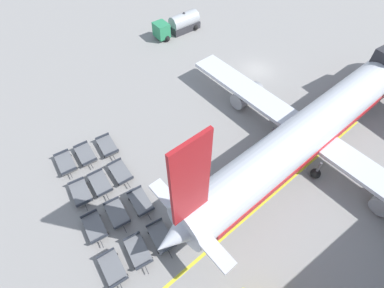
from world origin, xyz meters
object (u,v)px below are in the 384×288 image
object	(u,v)px
baggage_dolly_row_near_col_c	(95,227)
baggage_dolly_row_mid_b_col_b	(121,172)
baggage_dolly_row_mid_a_col_a	(86,154)
baggage_dolly_row_near_col_b	(81,193)
baggage_dolly_row_mid_a_col_c	(117,214)
baggage_dolly_row_mid_a_col_d	(138,251)
baggage_dolly_row_near_col_d	(113,269)
baggage_dolly_row_mid_b_col_d	(161,237)
baggage_dolly_row_near_col_a	(66,163)
baggage_dolly_row_mid_b_col_a	(107,146)
airplane	(317,124)
fuel_tanker_primary	(179,24)
baggage_dolly_row_mid_a_col_b	(101,184)
baggage_dolly_row_mid_b_col_c	(141,202)

from	to	relation	value
baggage_dolly_row_near_col_c	baggage_dolly_row_mid_b_col_b	size ratio (longest dim) A/B	1.01
baggage_dolly_row_mid_a_col_a	baggage_dolly_row_near_col_b	bearing A→B (deg)	-28.80
baggage_dolly_row_mid_a_col_c	baggage_dolly_row_mid_a_col_d	bearing A→B (deg)	-1.82
baggage_dolly_row_near_col_d	baggage_dolly_row_mid_b_col_d	world-z (taller)	same
baggage_dolly_row_near_col_a	baggage_dolly_row_mid_b_col_a	distance (m)	4.63
airplane	baggage_dolly_row_near_col_a	xyz separation A→B (m)	(-13.03, -23.28, -2.79)
fuel_tanker_primary	baggage_dolly_row_near_col_c	distance (m)	34.48
baggage_dolly_row_mid_b_col_d	fuel_tanker_primary	bearing A→B (deg)	143.03
baggage_dolly_row_near_col_a	baggage_dolly_row_mid_a_col_a	world-z (taller)	same
baggage_dolly_row_near_col_b	fuel_tanker_primary	bearing A→B (deg)	127.83
baggage_dolly_row_near_col_c	baggage_dolly_row_mid_a_col_c	size ratio (longest dim) A/B	1.00
baggage_dolly_row_near_col_a	baggage_dolly_row_mid_a_col_c	xyz separation A→B (m)	(8.40, 1.79, 0.00)
baggage_dolly_row_near_col_b	baggage_dolly_row_mid_a_col_b	size ratio (longest dim) A/B	1.01
baggage_dolly_row_near_col_c	baggage_dolly_row_mid_a_col_a	size ratio (longest dim) A/B	1.01
baggage_dolly_row_mid_a_col_a	baggage_dolly_row_mid_b_col_c	size ratio (longest dim) A/B	1.00
baggage_dolly_row_near_col_d	baggage_dolly_row_mid_a_col_c	distance (m)	4.96
baggage_dolly_row_near_col_a	baggage_dolly_row_mid_a_col_a	bearing A→B (deg)	86.35
baggage_dolly_row_near_col_b	baggage_dolly_row_near_col_d	size ratio (longest dim) A/B	1.01
baggage_dolly_row_mid_a_col_d	baggage_dolly_row_mid_b_col_d	bearing A→B (deg)	88.22
baggage_dolly_row_mid_a_col_c	baggage_dolly_row_mid_b_col_b	xyz separation A→B (m)	(-3.96, 2.39, 0.00)
fuel_tanker_primary	baggage_dolly_row_near_col_a	xyz separation A→B (m)	(15.02, -24.79, -0.78)
airplane	baggage_dolly_row_mid_b_col_b	distance (m)	21.13
baggage_dolly_row_near_col_c	baggage_dolly_row_mid_a_col_a	world-z (taller)	same
baggage_dolly_row_mid_b_col_c	airplane	bearing A→B (deg)	76.99
baggage_dolly_row_mid_b_col_b	baggage_dolly_row_mid_b_col_c	world-z (taller)	same
baggage_dolly_row_mid_b_col_b	baggage_dolly_row_mid_b_col_d	world-z (taller)	same
baggage_dolly_row_near_col_d	baggage_dolly_row_mid_a_col_c	world-z (taller)	same
baggage_dolly_row_near_col_a	baggage_dolly_row_mid_b_col_d	bearing A→B (deg)	17.18
baggage_dolly_row_mid_a_col_d	baggage_dolly_row_mid_b_col_b	bearing A→B (deg)	162.86
baggage_dolly_row_near_col_b	baggage_dolly_row_mid_a_col_d	size ratio (longest dim) A/B	1.00
fuel_tanker_primary	baggage_dolly_row_mid_b_col_c	bearing A→B (deg)	-41.10
baggage_dolly_row_mid_a_col_a	baggage_dolly_row_mid_b_col_a	bearing A→B (deg)	82.79
baggage_dolly_row_mid_a_col_c	baggage_dolly_row_mid_a_col_d	world-z (taller)	same
airplane	baggage_dolly_row_near_col_a	size ratio (longest dim) A/B	11.53
baggage_dolly_row_mid_a_col_a	baggage_dolly_row_mid_a_col_d	size ratio (longest dim) A/B	0.99
baggage_dolly_row_mid_a_col_a	baggage_dolly_row_near_col_c	bearing A→B (deg)	-17.85
airplane	baggage_dolly_row_mid_a_col_a	xyz separation A→B (m)	(-12.89, -21.09, -2.79)
baggage_dolly_row_mid_b_col_d	baggage_dolly_row_near_col_d	bearing A→B (deg)	-90.54
baggage_dolly_row_near_col_c	baggage_dolly_row_mid_a_col_b	size ratio (longest dim) A/B	1.00
fuel_tanker_primary	baggage_dolly_row_near_col_d	world-z (taller)	fuel_tanker_primary
baggage_dolly_row_near_col_c	baggage_dolly_row_mid_a_col_b	xyz separation A→B (m)	(-3.95, 2.40, 0.00)
baggage_dolly_row_near_col_a	baggage_dolly_row_mid_a_col_d	world-z (taller)	same
baggage_dolly_row_mid_a_col_c	baggage_dolly_row_mid_a_col_d	distance (m)	4.23
baggage_dolly_row_mid_a_col_b	baggage_dolly_row_mid_b_col_d	bearing A→B (deg)	13.72
baggage_dolly_row_mid_a_col_b	baggage_dolly_row_mid_b_col_d	distance (m)	8.47
fuel_tanker_primary	baggage_dolly_row_near_col_c	size ratio (longest dim) A/B	2.15
baggage_dolly_row_near_col_d	baggage_dolly_row_mid_b_col_b	distance (m)	9.58
baggage_dolly_row_near_col_c	baggage_dolly_row_mid_a_col_d	bearing A→B (deg)	26.84
baggage_dolly_row_mid_b_col_b	airplane	bearing A→B (deg)	65.81
baggage_dolly_row_near_col_a	baggage_dolly_row_mid_b_col_c	bearing A→B (deg)	25.83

